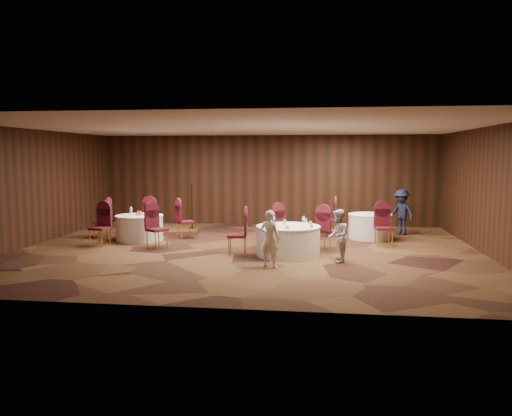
# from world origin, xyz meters

# --- Properties ---
(ground) EXTENTS (12.00, 12.00, 0.00)m
(ground) POSITION_xyz_m (0.00, 0.00, 0.00)
(ground) COLOR black
(ground) RESTS_ON ground
(room_shell) EXTENTS (12.00, 12.00, 12.00)m
(room_shell) POSITION_xyz_m (0.00, 0.00, 1.96)
(room_shell) COLOR silver
(room_shell) RESTS_ON ground
(table_main) EXTENTS (1.60, 1.60, 0.74)m
(table_main) POSITION_xyz_m (1.10, -0.50, 0.38)
(table_main) COLOR white
(table_main) RESTS_ON ground
(table_left) EXTENTS (1.38, 1.38, 0.74)m
(table_left) POSITION_xyz_m (-3.37, 1.16, 0.38)
(table_left) COLOR white
(table_left) RESTS_ON ground
(table_right) EXTENTS (1.28, 1.28, 0.74)m
(table_right) POSITION_xyz_m (3.36, 2.33, 0.38)
(table_right) COLOR white
(table_right) RESTS_ON ground
(chairs_main) EXTENTS (2.88, 2.00, 1.00)m
(chairs_main) POSITION_xyz_m (0.84, 0.17, 0.50)
(chairs_main) COLOR #3C0C18
(chairs_main) RESTS_ON ground
(chairs_left) EXTENTS (3.17, 2.90, 1.00)m
(chairs_left) POSITION_xyz_m (-3.36, 1.15, 0.50)
(chairs_left) COLOR #3C0C18
(chairs_left) RESTS_ON ground
(chairs_right) EXTENTS (2.08, 2.09, 1.00)m
(chairs_right) POSITION_xyz_m (2.87, 1.91, 0.50)
(chairs_right) COLOR #3C0C18
(chairs_right) RESTS_ON ground
(tabletop_main) EXTENTS (1.11, 1.02, 0.22)m
(tabletop_main) POSITION_xyz_m (1.26, -0.61, 0.84)
(tabletop_main) COLOR silver
(tabletop_main) RESTS_ON table_main
(tabletop_left) EXTENTS (0.89, 0.80, 0.22)m
(tabletop_left) POSITION_xyz_m (-3.36, 1.15, 0.82)
(tabletop_left) COLOR silver
(tabletop_left) RESTS_ON table_left
(tabletop_right) EXTENTS (0.08, 0.08, 0.22)m
(tabletop_right) POSITION_xyz_m (3.60, 2.11, 0.90)
(tabletop_right) COLOR silver
(tabletop_right) RESTS_ON table_right
(mic_stand) EXTENTS (0.24, 0.24, 1.49)m
(mic_stand) POSITION_xyz_m (-2.48, 3.78, 0.43)
(mic_stand) COLOR black
(mic_stand) RESTS_ON ground
(woman_a) EXTENTS (0.55, 0.45, 1.28)m
(woman_a) POSITION_xyz_m (0.78, -1.90, 0.64)
(woman_a) COLOR silver
(woman_a) RESTS_ON ground
(woman_b) EXTENTS (0.51, 0.63, 1.24)m
(woman_b) POSITION_xyz_m (2.30, -1.15, 0.62)
(woman_b) COLOR silver
(woman_b) RESTS_ON ground
(man_c) EXTENTS (1.00, 1.04, 1.43)m
(man_c) POSITION_xyz_m (4.41, 3.24, 0.71)
(man_c) COLOR black
(man_c) RESTS_ON ground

